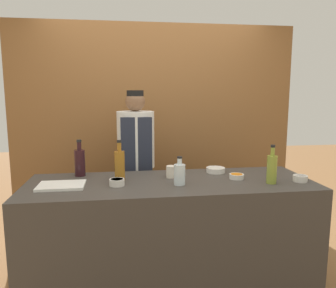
{
  "coord_description": "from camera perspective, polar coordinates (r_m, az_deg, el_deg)",
  "views": [
    {
      "loc": [
        -0.37,
        -2.53,
        1.63
      ],
      "look_at": [
        0.0,
        0.16,
        1.21
      ],
      "focal_mm": 35.0,
      "sensor_mm": 36.0,
      "label": 1
    }
  ],
  "objects": [
    {
      "name": "ground_plane",
      "position": [
        3.03,
        0.45,
        -23.71
      ],
      "size": [
        14.0,
        14.0,
        0.0
      ],
      "primitive_type": "plane",
      "color": "olive"
    },
    {
      "name": "cabinet_wall",
      "position": [
        3.85,
        -2.3,
        2.42
      ],
      "size": [
        3.22,
        0.18,
        2.4
      ],
      "color": "brown",
      "rests_on": "ground_plane"
    },
    {
      "name": "counter",
      "position": [
        2.81,
        0.47,
        -15.7
      ],
      "size": [
        2.29,
        0.8,
        0.93
      ],
      "color": "#3D3833",
      "rests_on": "ground_plane"
    },
    {
      "name": "sauce_bowl_orange",
      "position": [
        2.78,
        11.86,
        -5.5
      ],
      "size": [
        0.12,
        0.12,
        0.04
      ],
      "color": "silver",
      "rests_on": "counter"
    },
    {
      "name": "sauce_bowl_purple",
      "position": [
        2.85,
        22.03,
        -5.52
      ],
      "size": [
        0.11,
        0.11,
        0.05
      ],
      "color": "silver",
      "rests_on": "counter"
    },
    {
      "name": "sauce_bowl_white",
      "position": [
        2.96,
        8.29,
        -4.45
      ],
      "size": [
        0.17,
        0.17,
        0.04
      ],
      "color": "silver",
      "rests_on": "counter"
    },
    {
      "name": "sauce_bowl_yellow",
      "position": [
        2.55,
        -8.88,
        -6.54
      ],
      "size": [
        0.12,
        0.12,
        0.05
      ],
      "color": "silver",
      "rests_on": "counter"
    },
    {
      "name": "cutting_board",
      "position": [
        2.62,
        -18.08,
        -6.89
      ],
      "size": [
        0.34,
        0.25,
        0.02
      ],
      "color": "white",
      "rests_on": "counter"
    },
    {
      "name": "bottle_clear",
      "position": [
        2.54,
        2.02,
        -5.19
      ],
      "size": [
        0.09,
        0.09,
        0.22
      ],
      "color": "silver",
      "rests_on": "counter"
    },
    {
      "name": "bottle_wine",
      "position": [
        2.9,
        -15.11,
        -3.01
      ],
      "size": [
        0.09,
        0.09,
        0.31
      ],
      "color": "black",
      "rests_on": "counter"
    },
    {
      "name": "bottle_amber",
      "position": [
        2.68,
        -8.42,
        -3.58
      ],
      "size": [
        0.08,
        0.08,
        0.33
      ],
      "color": "#9E661E",
      "rests_on": "counter"
    },
    {
      "name": "bottle_oil",
      "position": [
        2.69,
        17.64,
        -4.07
      ],
      "size": [
        0.08,
        0.08,
        0.31
      ],
      "color": "olive",
      "rests_on": "counter"
    },
    {
      "name": "cup_cream",
      "position": [
        2.75,
        0.48,
        -4.85
      ],
      "size": [
        0.08,
        0.08,
        0.1
      ],
      "color": "silver",
      "rests_on": "counter"
    },
    {
      "name": "chef_center",
      "position": [
        3.3,
        -5.55,
        -4.08
      ],
      "size": [
        0.37,
        0.37,
        1.66
      ],
      "color": "#28282D",
      "rests_on": "ground_plane"
    }
  ]
}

